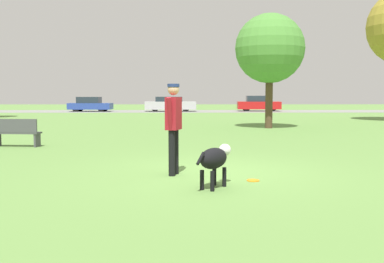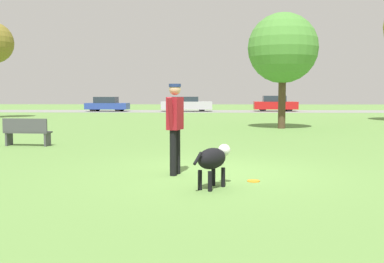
{
  "view_description": "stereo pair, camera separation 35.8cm",
  "coord_description": "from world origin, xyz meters",
  "views": [
    {
      "loc": [
        -0.47,
        -8.85,
        1.57
      ],
      "look_at": [
        -0.36,
        -0.84,
        0.9
      ],
      "focal_mm": 42.0,
      "sensor_mm": 36.0,
      "label": 1
    },
    {
      "loc": [
        -0.11,
        -8.85,
        1.57
      ],
      "look_at": [
        -0.36,
        -0.84,
        0.9
      ],
      "focal_mm": 42.0,
      "sensor_mm": 36.0,
      "label": 2
    }
  ],
  "objects": [
    {
      "name": "tree_mid_center",
      "position": [
        3.37,
        11.78,
        3.63
      ],
      "size": [
        3.17,
        3.17,
        5.23
      ],
      "color": "#4C3826",
      "rests_on": "ground_plane"
    },
    {
      "name": "far_road_strip",
      "position": [
        0.0,
        32.05,
        0.01
      ],
      "size": [
        120.0,
        6.0,
        0.01
      ],
      "color": "gray",
      "rests_on": "ground_plane"
    },
    {
      "name": "parked_car_red",
      "position": [
        6.23,
        32.32,
        0.69
      ],
      "size": [
        3.98,
        1.98,
        1.42
      ],
      "rotation": [
        0.0,
        0.0,
        -0.05
      ],
      "color": "red",
      "rests_on": "ground_plane"
    },
    {
      "name": "dog",
      "position": [
        0.02,
        -1.42,
        0.49
      ],
      "size": [
        0.7,
        0.98,
        0.71
      ],
      "rotation": [
        0.0,
        0.0,
        1.02
      ],
      "color": "black",
      "rests_on": "ground_plane"
    },
    {
      "name": "parked_car_blue",
      "position": [
        -9.09,
        31.79,
        0.64
      ],
      "size": [
        3.88,
        1.91,
        1.32
      ],
      "rotation": [
        0.0,
        0.0,
        -0.04
      ],
      "color": "#284293",
      "rests_on": "ground_plane"
    },
    {
      "name": "parked_car_silver",
      "position": [
        -1.88,
        31.69,
        0.66
      ],
      "size": [
        4.64,
        1.93,
        1.34
      ],
      "rotation": [
        0.0,
        0.0,
        0.05
      ],
      "color": "#B7B7BC",
      "rests_on": "ground_plane"
    },
    {
      "name": "ground_plane",
      "position": [
        0.0,
        0.0,
        0.0
      ],
      "size": [
        120.0,
        120.0,
        0.0
      ],
      "primitive_type": "plane",
      "color": "#608C42"
    },
    {
      "name": "person",
      "position": [
        -0.7,
        -0.21,
        1.05
      ],
      "size": [
        0.32,
        0.67,
        1.77
      ],
      "rotation": [
        0.0,
        0.0,
        1.29
      ],
      "color": "black",
      "rests_on": "ground_plane"
    },
    {
      "name": "frisbee",
      "position": [
        0.75,
        -0.85,
        0.01
      ],
      "size": [
        0.23,
        0.23,
        0.02
      ],
      "color": "orange",
      "rests_on": "ground_plane"
    },
    {
      "name": "park_bench",
      "position": [
        -5.52,
        4.51,
        0.45
      ],
      "size": [
        1.43,
        0.54,
        0.84
      ],
      "rotation": [
        0.0,
        0.0,
        3.04
      ],
      "color": "#47474C",
      "rests_on": "ground_plane"
    }
  ]
}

